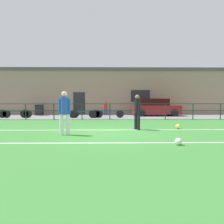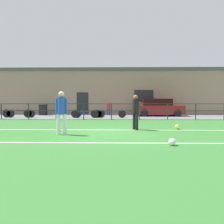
{
  "view_description": "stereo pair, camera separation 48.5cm",
  "coord_description": "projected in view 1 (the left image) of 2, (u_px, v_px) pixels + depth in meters",
  "views": [
    {
      "loc": [
        -0.1,
        -9.37,
        1.47
      ],
      "look_at": [
        0.1,
        3.07,
        0.72
      ],
      "focal_mm": 34.48,
      "sensor_mm": 36.0,
      "label": 1
    },
    {
      "loc": [
        0.38,
        -9.37,
        1.47
      ],
      "look_at": [
        0.1,
        3.07,
        0.72
      ],
      "focal_mm": 34.48,
      "sensor_mm": 36.0,
      "label": 2
    }
  ],
  "objects": [
    {
      "name": "player_goalkeeper",
      "position": [
        137.0,
        110.0,
        10.27
      ],
      "size": [
        0.29,
        0.42,
        1.67
      ],
      "rotation": [
        0.0,
        0.0,
        5.16
      ],
      "color": "black",
      "rests_on": "ground"
    },
    {
      "name": "bicycle_parked_1",
      "position": [
        83.0,
        114.0,
        16.45
      ],
      "size": [
        2.11,
        0.04,
        0.71
      ],
      "color": "black",
      "rests_on": "pavement_strip"
    },
    {
      "name": "field_line_hash",
      "position": [
        112.0,
        143.0,
        7.19
      ],
      "size": [
        36.0,
        0.11,
        0.0
      ],
      "primitive_type": "cube",
      "color": "white",
      "rests_on": "ground"
    },
    {
      "name": "player_striker",
      "position": [
        65.0,
        110.0,
        8.74
      ],
      "size": [
        0.49,
        0.31,
        1.78
      ],
      "rotation": [
        0.0,
        0.0,
        3.19
      ],
      "color": "white",
      "rests_on": "ground"
    },
    {
      "name": "ground",
      "position": [
        111.0,
        133.0,
        9.44
      ],
      "size": [
        60.0,
        44.0,
        0.04
      ],
      "primitive_type": "cube",
      "color": "#387A33"
    },
    {
      "name": "soccer_ball_match",
      "position": [
        178.0,
        141.0,
        6.86
      ],
      "size": [
        0.23,
        0.23,
        0.23
      ],
      "primitive_type": "sphere",
      "color": "white",
      "rests_on": "ground"
    },
    {
      "name": "clubhouse_facade",
      "position": [
        109.0,
        91.0,
        21.48
      ],
      "size": [
        28.0,
        2.56,
        4.44
      ],
      "color": "gray",
      "rests_on": "ground"
    },
    {
      "name": "field_line_touchline",
      "position": [
        111.0,
        130.0,
        10.21
      ],
      "size": [
        36.0,
        0.11,
        0.0
      ],
      "primitive_type": "cube",
      "color": "white",
      "rests_on": "ground"
    },
    {
      "name": "pavement_strip",
      "position": [
        110.0,
        117.0,
        17.92
      ],
      "size": [
        48.0,
        5.0,
        0.02
      ],
      "primitive_type": "cube",
      "color": "slate",
      "rests_on": "ground"
    },
    {
      "name": "parked_car_red",
      "position": [
        155.0,
        108.0,
        18.71
      ],
      "size": [
        4.02,
        1.82,
        1.49
      ],
      "color": "maroon",
      "rests_on": "pavement_strip"
    },
    {
      "name": "trash_bin_0",
      "position": [
        39.0,
        110.0,
        19.19
      ],
      "size": [
        0.65,
        0.55,
        0.95
      ],
      "color": "black",
      "rests_on": "pavement_strip"
    },
    {
      "name": "bicycle_parked_2",
      "position": [
        13.0,
        114.0,
        16.48
      ],
      "size": [
        2.31,
        0.04,
        0.74
      ],
      "color": "black",
      "rests_on": "pavement_strip"
    },
    {
      "name": "bicycle_parked_3",
      "position": [
        17.0,
        114.0,
        16.49
      ],
      "size": [
        2.24,
        0.04,
        0.72
      ],
      "color": "black",
      "rests_on": "pavement_strip"
    },
    {
      "name": "spectator_child",
      "position": [
        106.0,
        107.0,
        19.34
      ],
      "size": [
        0.32,
        0.21,
        1.22
      ],
      "rotation": [
        0.0,
        0.0,
        3.46
      ],
      "color": "#232D4C",
      "rests_on": "pavement_strip"
    },
    {
      "name": "bicycle_parked_0",
      "position": [
        109.0,
        114.0,
        16.61
      ],
      "size": [
        2.23,
        0.04,
        0.71
      ],
      "color": "black",
      "rests_on": "pavement_strip"
    },
    {
      "name": "perimeter_fence",
      "position": [
        110.0,
        109.0,
        15.38
      ],
      "size": [
        36.07,
        0.07,
        1.15
      ],
      "color": "#193823",
      "rests_on": "ground"
    },
    {
      "name": "bicycle_parked_4",
      "position": [
        85.0,
        114.0,
        16.57
      ],
      "size": [
        2.22,
        0.04,
        0.73
      ],
      "color": "black",
      "rests_on": "pavement_strip"
    },
    {
      "name": "soccer_ball_spare",
      "position": [
        178.0,
        127.0,
        10.55
      ],
      "size": [
        0.24,
        0.24,
        0.24
      ],
      "primitive_type": "sphere",
      "color": "#E5E04C",
      "rests_on": "ground"
    }
  ]
}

